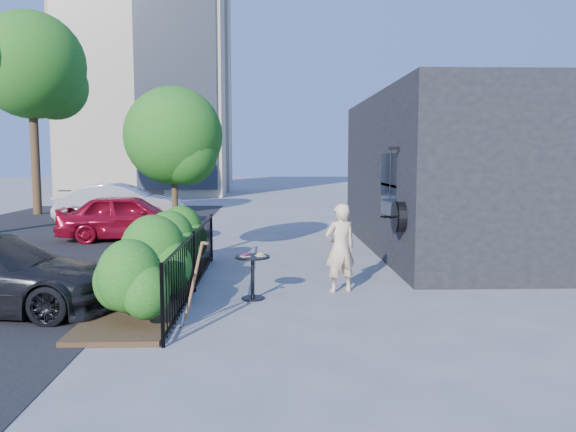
{
  "coord_description": "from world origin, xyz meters",
  "views": [
    {
      "loc": [
        -0.12,
        -9.98,
        2.42
      ],
      "look_at": [
        0.24,
        1.61,
        1.2
      ],
      "focal_mm": 35.0,
      "sensor_mm": 36.0,
      "label": 1
    }
  ],
  "objects_px": {
    "car_red": "(129,217)",
    "car_silver": "(121,204)",
    "patio_tree": "(176,142)",
    "cafe_table": "(253,269)",
    "woman": "(340,248)",
    "shovel": "(192,288)",
    "street_tree_far": "(32,72)"
  },
  "relations": [
    {
      "from": "shovel",
      "to": "patio_tree",
      "type": "bearing_deg",
      "value": 101.47
    },
    {
      "from": "woman",
      "to": "street_tree_far",
      "type": "bearing_deg",
      "value": -70.64
    },
    {
      "from": "car_red",
      "to": "car_silver",
      "type": "xyz_separation_m",
      "value": [
        -1.27,
        3.94,
        0.06
      ]
    },
    {
      "from": "woman",
      "to": "shovel",
      "type": "height_order",
      "value": "woman"
    },
    {
      "from": "patio_tree",
      "to": "cafe_table",
      "type": "relative_size",
      "value": 4.96
    },
    {
      "from": "car_red",
      "to": "patio_tree",
      "type": "bearing_deg",
      "value": -156.72
    },
    {
      "from": "cafe_table",
      "to": "car_red",
      "type": "height_order",
      "value": "car_red"
    },
    {
      "from": "street_tree_far",
      "to": "car_silver",
      "type": "distance_m",
      "value": 7.7
    },
    {
      "from": "car_red",
      "to": "woman",
      "type": "bearing_deg",
      "value": -145.96
    },
    {
      "from": "patio_tree",
      "to": "shovel",
      "type": "distance_m",
      "value": 5.42
    },
    {
      "from": "shovel",
      "to": "car_red",
      "type": "distance_m",
      "value": 9.03
    },
    {
      "from": "woman",
      "to": "car_red",
      "type": "bearing_deg",
      "value": -69.31
    },
    {
      "from": "car_silver",
      "to": "patio_tree",
      "type": "bearing_deg",
      "value": -158.86
    },
    {
      "from": "patio_tree",
      "to": "car_red",
      "type": "relative_size",
      "value": 0.99
    },
    {
      "from": "patio_tree",
      "to": "street_tree_far",
      "type": "distance_m",
      "value": 13.95
    },
    {
      "from": "car_silver",
      "to": "cafe_table",
      "type": "bearing_deg",
      "value": -157.24
    },
    {
      "from": "cafe_table",
      "to": "car_silver",
      "type": "distance_m",
      "value": 12.06
    },
    {
      "from": "woman",
      "to": "car_silver",
      "type": "height_order",
      "value": "woman"
    },
    {
      "from": "shovel",
      "to": "cafe_table",
      "type": "bearing_deg",
      "value": 61.71
    },
    {
      "from": "street_tree_far",
      "to": "cafe_table",
      "type": "bearing_deg",
      "value": -56.8
    },
    {
      "from": "shovel",
      "to": "car_red",
      "type": "height_order",
      "value": "car_red"
    },
    {
      "from": "patio_tree",
      "to": "shovel",
      "type": "height_order",
      "value": "patio_tree"
    },
    {
      "from": "woman",
      "to": "car_silver",
      "type": "xyz_separation_m",
      "value": [
        -6.64,
        10.45,
        -0.06
      ]
    },
    {
      "from": "street_tree_far",
      "to": "shovel",
      "type": "xyz_separation_m",
      "value": [
        8.68,
        -16.05,
        -5.36
      ]
    },
    {
      "from": "patio_tree",
      "to": "woman",
      "type": "bearing_deg",
      "value": -40.22
    },
    {
      "from": "patio_tree",
      "to": "car_red",
      "type": "bearing_deg",
      "value": 118.78
    },
    {
      "from": "shovel",
      "to": "car_silver",
      "type": "distance_m",
      "value": 13.17
    },
    {
      "from": "woman",
      "to": "car_red",
      "type": "distance_m",
      "value": 8.44
    },
    {
      "from": "shovel",
      "to": "car_silver",
      "type": "height_order",
      "value": "car_silver"
    },
    {
      "from": "patio_tree",
      "to": "car_red",
      "type": "xyz_separation_m",
      "value": [
        -2.01,
        3.67,
        -2.08
      ]
    },
    {
      "from": "street_tree_far",
      "to": "car_red",
      "type": "height_order",
      "value": "street_tree_far"
    },
    {
      "from": "shovel",
      "to": "street_tree_far",
      "type": "bearing_deg",
      "value": 118.42
    }
  ]
}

